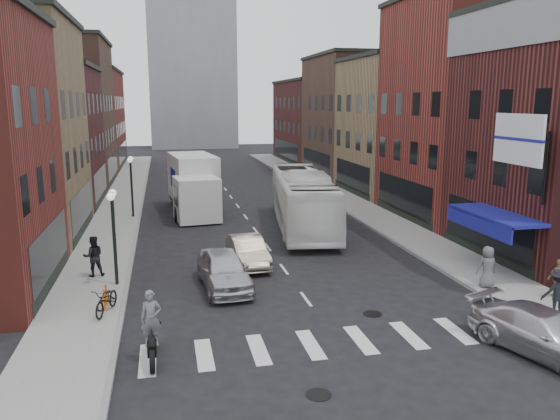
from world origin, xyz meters
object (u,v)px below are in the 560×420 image
(motorcycle_rider, at_px, (152,329))
(ped_left_solo, at_px, (93,256))
(sedan_left_near, at_px, (224,270))
(parked_bicycle, at_px, (107,300))
(bike_rack, at_px, (105,298))
(sedan_left_far, at_px, (247,251))
(ped_right_a, at_px, (557,292))
(streetlamp_near, at_px, (113,220))
(billboard_sign, at_px, (520,141))
(transit_bus, at_px, (303,200))
(box_truck, at_px, (194,185))
(ped_right_c, at_px, (487,267))
(ped_right_b, at_px, (559,278))
(curb_car, at_px, (544,333))
(streetlamp_far, at_px, (131,175))

(motorcycle_rider, bearing_deg, ped_left_solo, 108.17)
(sedan_left_near, xyz_separation_m, parked_bicycle, (-4.49, -2.21, -0.15))
(bike_rack, xyz_separation_m, sedan_left_far, (6.04, 4.70, 0.14))
(bike_rack, height_order, ped_right_a, ped_right_a)
(streetlamp_near, height_order, parked_bicycle, streetlamp_near)
(billboard_sign, bearing_deg, transit_bus, 114.32)
(motorcycle_rider, xyz_separation_m, transit_bus, (8.78, 16.10, 0.71))
(transit_bus, bearing_deg, box_truck, 143.35)
(billboard_sign, bearing_deg, ped_right_c, -176.29)
(parked_bicycle, bearing_deg, ped_right_b, 9.96)
(motorcycle_rider, height_order, ped_right_a, motorcycle_rider)
(box_truck, distance_m, motorcycle_rider, 22.42)
(ped_right_a, bearing_deg, billboard_sign, -83.45)
(box_truck, distance_m, transit_bus, 8.76)
(billboard_sign, bearing_deg, ped_left_solo, 164.14)
(streetlamp_near, bearing_deg, ped_left_solo, 127.95)
(bike_rack, bearing_deg, parked_bicycle, -78.90)
(parked_bicycle, xyz_separation_m, ped_right_c, (15.03, -0.36, 0.37))
(bike_rack, relative_size, curb_car, 0.17)
(curb_car, xyz_separation_m, ped_right_a, (2.31, 2.35, 0.31))
(streetlamp_near, bearing_deg, curb_car, -34.50)
(bike_rack, height_order, transit_bus, transit_bus)
(billboard_sign, xyz_separation_m, bike_rack, (-16.19, 0.80, -5.58))
(curb_car, bearing_deg, box_truck, 91.63)
(motorcycle_rider, distance_m, ped_right_a, 14.08)
(curb_car, bearing_deg, transit_bus, 80.20)
(sedan_left_near, height_order, ped_right_b, ped_right_b)
(motorcycle_rider, height_order, ped_right_b, motorcycle_rider)
(curb_car, relative_size, ped_left_solo, 2.68)
(ped_right_c, bearing_deg, streetlamp_near, -10.07)
(box_truck, relative_size, sedan_left_far, 2.23)
(sedan_left_near, xyz_separation_m, ped_right_c, (10.55, -2.57, 0.22))
(billboard_sign, bearing_deg, ped_right_b, -59.05)
(bike_rack, bearing_deg, billboard_sign, -2.83)
(billboard_sign, height_order, streetlamp_near, billboard_sign)
(streetlamp_near, relative_size, streetlamp_far, 1.00)
(sedan_left_far, bearing_deg, streetlamp_near, -164.37)
(transit_bus, bearing_deg, streetlamp_near, -131.09)
(curb_car, relative_size, parked_bicycle, 2.57)
(parked_bicycle, distance_m, ped_right_b, 17.22)
(curb_car, bearing_deg, ped_left_solo, 124.72)
(ped_right_b, bearing_deg, ped_left_solo, -12.71)
(sedan_left_near, height_order, ped_right_a, ped_right_a)
(sedan_left_far, distance_m, ped_right_a, 13.18)
(ped_right_b, bearing_deg, motorcycle_rider, 14.36)
(curb_car, bearing_deg, sedan_left_near, 118.48)
(motorcycle_rider, bearing_deg, billboard_sign, 15.19)
(sedan_left_far, distance_m, ped_right_b, 13.28)
(motorcycle_rider, relative_size, ped_left_solo, 1.26)
(streetlamp_far, distance_m, bike_rack, 16.87)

